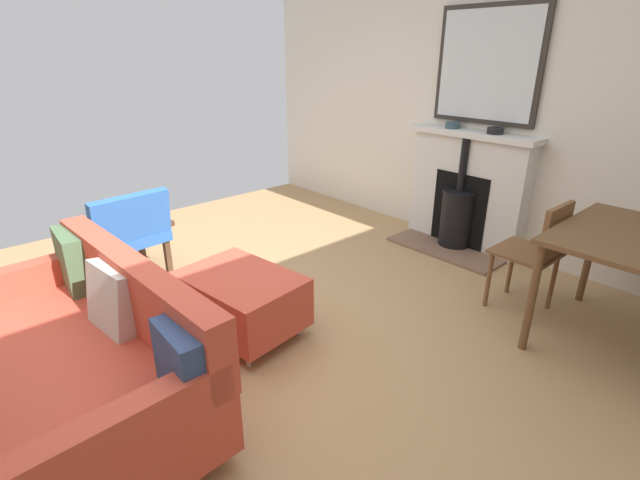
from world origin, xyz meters
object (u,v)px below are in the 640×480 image
sofa (79,358)px  ottoman (241,298)px  armchair_accent (125,231)px  dining_chair_near_fireplace (538,249)px  fireplace (464,197)px  mantel_bowl_near (453,125)px  mantel_bowl_far (495,130)px

sofa → ottoman: sofa is taller
armchair_accent → dining_chair_near_fireplace: (-1.94, 2.40, 0.06)m
fireplace → ottoman: (2.40, -0.14, -0.23)m
sofa → mantel_bowl_near: bearing=-177.2°
fireplace → mantel_bowl_near: size_ratio=8.94×
mantel_bowl_far → sofa: 3.53m
armchair_accent → mantel_bowl_far: bearing=149.6°
sofa → ottoman: (-1.01, -0.09, -0.08)m
mantel_bowl_far → ottoman: 2.59m
sofa → dining_chair_near_fireplace: bearing=158.1°
mantel_bowl_far → armchair_accent: (2.69, -1.58, -0.69)m
mantel_bowl_far → sofa: size_ratio=0.08×
fireplace → sofa: 3.42m
ottoman → dining_chair_near_fireplace: size_ratio=1.01×
mantel_bowl_near → dining_chair_near_fireplace: 1.58m
fireplace → armchair_accent: bearing=-27.2°
mantel_bowl_far → armchair_accent: bearing=-30.4°
fireplace → armchair_accent: 3.01m
mantel_bowl_far → fireplace: bearing=-85.1°
sofa → dining_chair_near_fireplace: (-2.68, 1.08, 0.16)m
mantel_bowl_far → mantel_bowl_near: bearing=-90.0°
mantel_bowl_far → ottoman: size_ratio=0.17×
fireplace → ottoman: size_ratio=1.43×
ottoman → fireplace: bearing=176.7°
sofa → mantel_bowl_far: bearing=175.8°
fireplace → dining_chair_near_fireplace: (0.73, 1.03, 0.01)m
sofa → fireplace: bearing=179.1°
mantel_bowl_far → ottoman: bearing=-8.1°
dining_chair_near_fireplace → ottoman: bearing=-34.9°
fireplace → sofa: size_ratio=0.70×
mantel_bowl_far → dining_chair_near_fireplace: 1.28m
armchair_accent → sofa: bearing=60.8°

